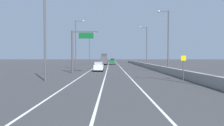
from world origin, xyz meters
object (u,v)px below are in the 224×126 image
at_px(car_black_2, 112,61).
at_px(box_truck, 104,59).
at_px(lamp_post_left_mid, 77,41).
at_px(speed_advisory_sign, 183,66).
at_px(car_green_1, 112,62).
at_px(lamp_post_right_second, 167,37).
at_px(lamp_post_left_near, 47,26).
at_px(lamp_post_left_far, 90,47).
at_px(car_white_0, 99,67).
at_px(lamp_post_right_third, 146,44).
at_px(overhead_sign_gantry, 76,46).

xyz_separation_m(car_black_2, box_truck, (-3.32, -16.04, 0.87)).
bearing_deg(lamp_post_left_mid, car_black_2, 78.72).
bearing_deg(speed_advisory_sign, car_green_1, 99.62).
height_order(lamp_post_right_second, car_black_2, lamp_post_right_second).
xyz_separation_m(lamp_post_left_near, car_black_2, (8.24, 66.82, -5.45)).
distance_m(lamp_post_left_far, car_white_0, 30.87).
height_order(car_white_0, car_black_2, car_black_2).
height_order(lamp_post_left_near, box_truck, lamp_post_left_near).
distance_m(lamp_post_left_near, box_truck, 51.22).
relative_size(lamp_post_left_near, car_green_1, 2.45).
bearing_deg(speed_advisory_sign, lamp_post_left_mid, 126.71).
xyz_separation_m(car_white_0, box_truck, (-0.18, 34.88, 0.96)).
bearing_deg(lamp_post_left_mid, lamp_post_right_third, 27.39).
height_order(car_green_1, box_truck, box_truck).
distance_m(speed_advisory_sign, lamp_post_left_far, 48.32).
distance_m(lamp_post_left_mid, car_green_1, 28.16).
height_order(lamp_post_left_far, car_white_0, lamp_post_left_far).
distance_m(car_green_1, box_truck, 3.55).
height_order(lamp_post_left_mid, box_truck, lamp_post_left_mid).
xyz_separation_m(overhead_sign_gantry, car_green_1, (6.57, 37.45, -3.79)).
bearing_deg(overhead_sign_gantry, lamp_post_right_second, 4.68).
relative_size(speed_advisory_sign, car_black_2, 0.72).
distance_m(lamp_post_left_near, lamp_post_left_mid, 22.94).
xyz_separation_m(overhead_sign_gantry, lamp_post_right_second, (16.47, 1.35, 1.75)).
distance_m(lamp_post_left_near, car_green_1, 50.16).
height_order(speed_advisory_sign, lamp_post_right_second, lamp_post_right_second).
distance_m(lamp_post_right_third, car_black_2, 36.20).
xyz_separation_m(lamp_post_right_second, lamp_post_right_third, (-0.44, 19.11, 0.00)).
bearing_deg(lamp_post_right_third, lamp_post_left_far, 141.56).
bearing_deg(car_black_2, box_truck, -101.70).
bearing_deg(lamp_post_left_mid, car_white_0, -51.45).
relative_size(lamp_post_right_second, lamp_post_right_third, 1.00).
distance_m(overhead_sign_gantry, lamp_post_left_far, 34.17).
relative_size(speed_advisory_sign, box_truck, 0.34).
height_order(lamp_post_right_second, lamp_post_left_mid, same).
distance_m(speed_advisory_sign, car_green_1, 49.40).
distance_m(overhead_sign_gantry, lamp_post_left_mid, 11.47).
height_order(car_black_2, box_truck, box_truck).
relative_size(speed_advisory_sign, car_green_1, 0.64).
distance_m(lamp_post_left_mid, box_truck, 28.73).
bearing_deg(lamp_post_right_second, car_green_1, 105.35).
bearing_deg(lamp_post_left_near, overhead_sign_gantry, 83.31).
height_order(overhead_sign_gantry, speed_advisory_sign, overhead_sign_gantry).
xyz_separation_m(overhead_sign_gantry, speed_advisory_sign, (14.82, -11.25, -2.96)).
xyz_separation_m(lamp_post_left_mid, car_white_0, (5.61, -7.04, -5.54)).
height_order(lamp_post_left_mid, car_black_2, lamp_post_left_mid).
bearing_deg(car_black_2, car_white_0, -93.53).
bearing_deg(lamp_post_right_third, car_green_1, 119.14).
height_order(overhead_sign_gantry, lamp_post_right_third, lamp_post_right_third).
relative_size(lamp_post_right_third, lamp_post_left_near, 1.00).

